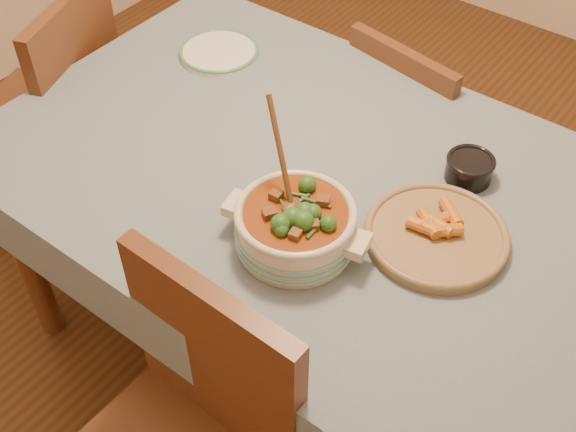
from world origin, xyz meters
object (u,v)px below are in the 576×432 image
(condiment_bowl, at_px, (470,167))
(chair_left, at_px, (59,110))
(stew_casserole, at_px, (295,224))
(chair_far, at_px, (412,133))
(fried_plate, at_px, (437,233))
(white_plate, at_px, (219,52))
(dining_table, at_px, (317,202))

(condiment_bowl, height_order, chair_left, chair_left)
(stew_casserole, bearing_deg, chair_far, 99.89)
(stew_casserole, distance_m, fried_plate, 0.32)
(fried_plate, bearing_deg, chair_left, -178.80)
(white_plate, relative_size, chair_far, 0.31)
(fried_plate, bearing_deg, white_plate, 163.13)
(dining_table, bearing_deg, condiment_bowl, 35.95)
(dining_table, distance_m, white_plate, 0.60)
(dining_table, height_order, condiment_bowl, condiment_bowl)
(chair_left, bearing_deg, fried_plate, 71.14)
(white_plate, distance_m, condiment_bowl, 0.83)
(dining_table, xyz_separation_m, stew_casserole, (0.09, -0.21, 0.16))
(dining_table, height_order, chair_left, chair_left)
(chair_left, bearing_deg, chair_far, 104.91)
(fried_plate, height_order, chair_far, chair_far)
(fried_plate, xyz_separation_m, chair_left, (-1.31, -0.03, -0.25))
(dining_table, height_order, stew_casserole, stew_casserole)
(white_plate, height_order, condiment_bowl, condiment_bowl)
(stew_casserole, distance_m, chair_far, 0.91)
(condiment_bowl, xyz_separation_m, chair_far, (-0.35, 0.40, -0.33))
(stew_casserole, relative_size, chair_far, 0.41)
(white_plate, bearing_deg, dining_table, -24.98)
(condiment_bowl, bearing_deg, dining_table, -144.05)
(condiment_bowl, bearing_deg, white_plate, 177.45)
(stew_casserole, height_order, chair_far, stew_casserole)
(condiment_bowl, bearing_deg, chair_left, -168.78)
(chair_left, bearing_deg, dining_table, 72.33)
(stew_casserole, bearing_deg, white_plate, 143.51)
(dining_table, xyz_separation_m, fried_plate, (0.33, -0.01, 0.11))
(chair_far, distance_m, chair_left, 1.14)
(stew_casserole, height_order, white_plate, stew_casserole)
(dining_table, distance_m, chair_left, 0.99)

